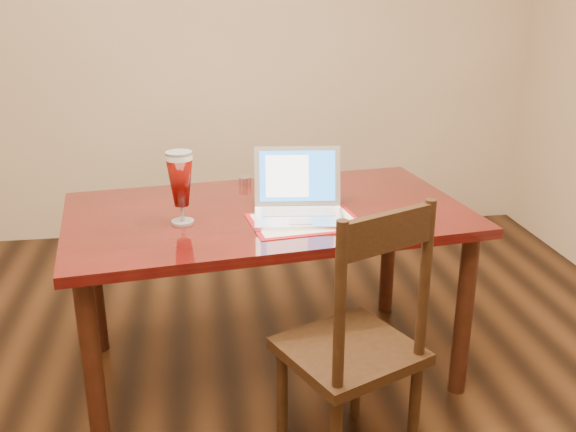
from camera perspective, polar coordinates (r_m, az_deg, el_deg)
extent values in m
cube|color=tan|center=(4.38, -7.28, 15.45)|extent=(4.50, 0.01, 2.70)
cube|color=#4C0C0A|center=(2.72, -1.82, 0.16)|extent=(1.77, 1.14, 0.04)
cylinder|color=#36150D|center=(2.48, -16.95, -12.92)|extent=(0.07, 0.07, 0.74)
cylinder|color=#36150D|center=(2.83, 15.36, -8.50)|extent=(0.07, 0.07, 0.74)
cylinder|color=#36150D|center=(3.16, -16.86, -5.47)|extent=(0.07, 0.07, 0.74)
cylinder|color=#36150D|center=(3.44, 8.92, -2.73)|extent=(0.07, 0.07, 0.74)
cube|color=maroon|center=(2.57, 1.54, -0.51)|extent=(0.47, 0.37, 0.00)
cube|color=silver|center=(2.57, 1.55, -0.47)|extent=(0.43, 0.32, 0.00)
cube|color=silver|center=(2.58, 1.01, -0.15)|extent=(0.38, 0.29, 0.02)
cube|color=#B6B7BB|center=(2.63, 0.95, 0.40)|extent=(0.31, 0.14, 0.00)
cube|color=#BCBCC1|center=(2.51, 1.10, -0.51)|extent=(0.10, 0.07, 0.00)
cube|color=silver|center=(2.69, 0.84, 3.57)|extent=(0.37, 0.11, 0.24)
cube|color=blue|center=(2.69, 0.85, 3.57)|extent=(0.32, 0.09, 0.20)
cube|color=white|center=(2.68, -0.07, 3.56)|extent=(0.18, 0.07, 0.17)
cylinder|color=silver|center=(2.59, -9.33, -0.51)|extent=(0.09, 0.09, 0.01)
cylinder|color=silver|center=(2.58, -9.38, 0.27)|extent=(0.02, 0.02, 0.06)
cylinder|color=beige|center=(2.51, -9.67, 5.19)|extent=(0.10, 0.10, 0.02)
cylinder|color=silver|center=(2.51, -9.69, 5.53)|extent=(0.10, 0.10, 0.01)
cylinder|color=silver|center=(3.05, -3.84, 3.11)|extent=(0.06, 0.06, 0.04)
cylinder|color=silver|center=(3.04, -1.06, 3.09)|extent=(0.06, 0.06, 0.04)
cube|color=black|center=(2.35, 5.44, -11.85)|extent=(0.57, 0.56, 0.04)
cylinder|color=black|center=(2.48, 11.14, -16.86)|extent=(0.04, 0.04, 0.43)
cylinder|color=black|center=(2.50, -0.53, -15.94)|extent=(0.04, 0.04, 0.43)
cylinder|color=black|center=(2.68, 6.10, -13.44)|extent=(0.04, 0.04, 0.43)
cylinder|color=black|center=(1.99, 4.64, -8.05)|extent=(0.04, 0.04, 0.56)
cylinder|color=black|center=(2.20, 12.06, -5.54)|extent=(0.04, 0.04, 0.56)
cube|color=black|center=(2.00, 8.85, -1.40)|extent=(0.34, 0.18, 0.13)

